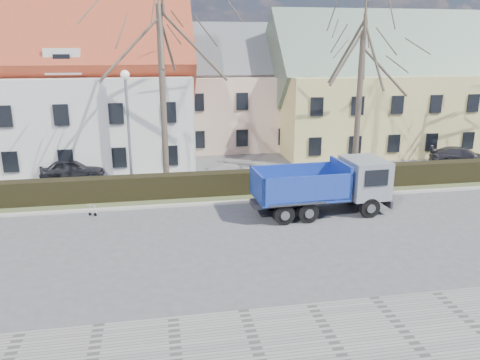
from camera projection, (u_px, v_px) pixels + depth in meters
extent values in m
plane|color=#4E4E51|center=(218.00, 238.00, 20.58)|extent=(120.00, 120.00, 0.00)
cube|color=#ABA79B|center=(207.00, 203.00, 24.92)|extent=(80.00, 0.30, 0.12)
cube|color=#4A542F|center=(204.00, 195.00, 26.43)|extent=(80.00, 3.00, 0.10)
cube|color=black|center=(204.00, 185.00, 26.08)|extent=(60.00, 0.90, 1.30)
imported|color=black|center=(73.00, 168.00, 29.62)|extent=(3.91, 1.57, 1.33)
imported|color=#29282F|center=(463.00, 156.00, 32.91)|extent=(4.72, 3.42, 1.27)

